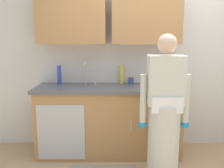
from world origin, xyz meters
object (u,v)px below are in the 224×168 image
object	(u,v)px
cup_by_sink	(130,81)
sponge	(153,85)
person_at_sink	(163,121)
bottle_dish_liquid	(121,74)
sink	(87,87)
bottle_soap	(171,76)
knife_on_counter	(175,86)
bottle_water_short	(58,75)

from	to	relation	value
cup_by_sink	sponge	size ratio (longest dim) A/B	0.84
person_at_sink	bottle_dish_liquid	size ratio (longest dim) A/B	6.15
sink	bottle_dish_liquid	distance (m)	0.53
person_at_sink	cup_by_sink	size ratio (longest dim) A/B	17.59
bottle_soap	cup_by_sink	xyz separation A→B (m)	(-0.59, -0.03, -0.06)
bottle_soap	sponge	distance (m)	0.37
sink	sponge	size ratio (longest dim) A/B	4.55
person_at_sink	knife_on_counter	size ratio (longest dim) A/B	6.75
bottle_dish_liquid	sponge	world-z (taller)	bottle_dish_liquid
bottle_dish_liquid	bottle_water_short	size ratio (longest dim) A/B	0.99
sink	knife_on_counter	bearing A→B (deg)	-0.51
person_at_sink	bottle_dish_liquid	distance (m)	1.09
bottle_dish_liquid	sponge	distance (m)	0.49
person_at_sink	sponge	distance (m)	0.76
cup_by_sink	bottle_water_short	bearing A→B (deg)	-178.55
bottle_water_short	bottle_soap	distance (m)	1.59
person_at_sink	bottle_water_short	distance (m)	1.61
sink	bottle_soap	distance (m)	1.21
knife_on_counter	sponge	size ratio (longest dim) A/B	2.18
bottle_dish_liquid	sponge	xyz separation A→B (m)	(0.42, -0.22, -0.12)
bottle_water_short	cup_by_sink	size ratio (longest dim) A/B	2.90
sink	person_at_sink	bearing A→B (deg)	-38.63
bottle_water_short	cup_by_sink	distance (m)	1.01
bottle_dish_liquid	bottle_soap	bearing A→B (deg)	-1.36
bottle_water_short	knife_on_counter	distance (m)	1.62
bottle_soap	knife_on_counter	xyz separation A→B (m)	(0.01, -0.22, -0.11)
bottle_water_short	bottle_dish_liquid	bearing A→B (deg)	4.66
cup_by_sink	bottle_soap	bearing A→B (deg)	2.80
sink	bottle_water_short	xyz separation A→B (m)	(-0.41, 0.15, 0.15)
bottle_water_short	sponge	bearing A→B (deg)	-6.54
sink	bottle_soap	world-z (taller)	sink
bottle_dish_liquid	knife_on_counter	distance (m)	0.77
person_at_sink	knife_on_counter	xyz separation A→B (m)	(0.30, 0.70, 0.25)
bottle_dish_liquid	bottle_soap	size ratio (longest dim) A/B	1.19
bottle_water_short	bottle_soap	size ratio (longest dim) A/B	1.21
knife_on_counter	bottle_dish_liquid	bearing A→B (deg)	130.13
sink	sponge	distance (m)	0.89
bottle_dish_liquid	cup_by_sink	bearing A→B (deg)	-19.35
sink	cup_by_sink	distance (m)	0.62
person_at_sink	sponge	size ratio (longest dim) A/B	14.73
bottle_water_short	sponge	xyz separation A→B (m)	(1.30, -0.15, -0.12)
person_at_sink	sponge	xyz separation A→B (m)	(-0.00, 0.71, 0.26)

